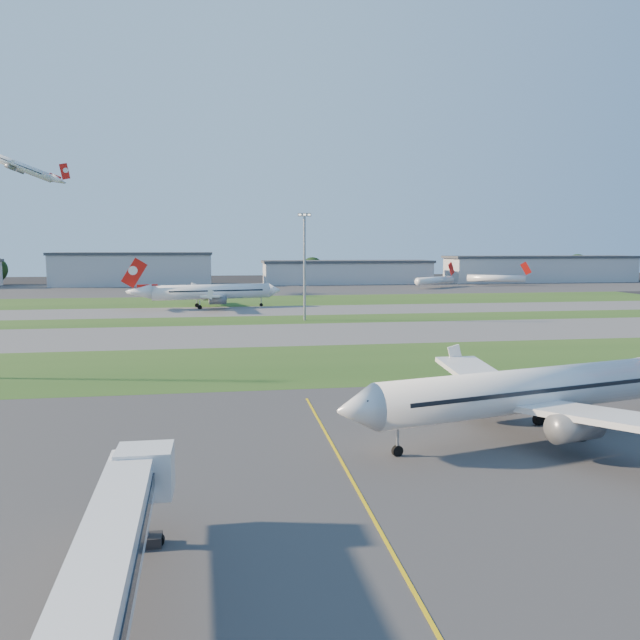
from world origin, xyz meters
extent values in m
plane|color=black|center=(0.00, 0.00, 0.00)|extent=(700.00, 700.00, 0.00)
cube|color=#333335|center=(0.00, 0.00, 0.01)|extent=(300.00, 70.00, 0.01)
cube|color=#224517|center=(0.00, 52.00, 0.01)|extent=(300.00, 34.00, 0.01)
cube|color=#515154|center=(0.00, 85.00, 0.01)|extent=(300.00, 32.00, 0.01)
cube|color=#224517|center=(0.00, 110.00, 0.01)|extent=(300.00, 18.00, 0.01)
cube|color=#515154|center=(0.00, 132.00, 0.01)|extent=(300.00, 26.00, 0.01)
cube|color=#224517|center=(0.00, 165.00, 0.01)|extent=(300.00, 40.00, 0.01)
cube|color=#333335|center=(0.00, 225.00, 0.01)|extent=(400.00, 80.00, 0.01)
cube|color=gold|center=(5.00, 0.00, 0.00)|extent=(0.25, 60.00, 0.02)
cube|color=silver|center=(-9.80, -14.00, 4.00)|extent=(3.44, 24.08, 2.60)
cube|color=black|center=(-9.80, -14.00, 4.00)|extent=(3.59, 24.08, 0.80)
cube|color=silver|center=(-9.50, -2.60, 4.00)|extent=(3.40, 3.00, 3.00)
cylinder|color=gray|center=(-9.50, -4.50, 1.60)|extent=(0.70, 0.70, 3.20)
cube|color=black|center=(-9.50, -4.50, 0.35)|extent=(2.20, 1.20, 0.70)
cylinder|color=silver|center=(23.64, 12.12, 4.53)|extent=(32.43, 11.57, 4.10)
cube|color=silver|center=(26.71, 3.98, 3.99)|extent=(11.79, 16.60, 1.67)
cube|color=silver|center=(22.66, 20.77, 3.99)|extent=(4.98, 16.22, 1.67)
cylinder|color=slate|center=(24.58, 5.91, 2.81)|extent=(4.99, 3.48, 2.48)
cylinder|color=slate|center=(21.64, 18.08, 2.81)|extent=(4.99, 3.48, 2.48)
cylinder|color=silver|center=(-7.76, 142.81, 4.75)|extent=(34.19, 10.10, 4.30)
cube|color=red|center=(-28.95, 139.10, 10.53)|extent=(7.30, 1.66, 8.57)
cube|color=silver|center=(-10.44, 151.53, 4.19)|extent=(11.54, 17.58, 1.75)
cube|color=silver|center=(-7.32, 133.69, 4.19)|extent=(6.28, 17.30, 1.75)
cylinder|color=slate|center=(-8.34, 149.37, 2.94)|extent=(5.13, 3.39, 2.60)
cylinder|color=slate|center=(-6.07, 136.44, 2.94)|extent=(5.13, 3.39, 2.60)
cylinder|color=silver|center=(-80.00, 212.64, 48.10)|extent=(25.76, 3.29, 3.26)
cube|color=red|center=(-63.69, 212.65, 52.48)|extent=(5.57, 0.31, 6.50)
cube|color=silver|center=(-79.14, 205.77, 47.67)|extent=(6.88, 13.43, 1.33)
cube|color=silver|center=(-79.15, 219.51, 47.67)|extent=(6.85, 13.43, 1.33)
cylinder|color=slate|center=(-80.42, 207.66, 46.73)|extent=(3.61, 1.98, 1.97)
cylinder|color=slate|center=(-80.43, 217.62, 46.73)|extent=(3.61, 1.98, 1.97)
cylinder|color=silver|center=(86.68, 218.84, 3.20)|extent=(22.58, 18.35, 3.20)
cube|color=red|center=(97.00, 226.74, 8.00)|extent=(4.29, 3.39, 6.16)
cylinder|color=silver|center=(120.29, 230.87, 3.20)|extent=(24.54, 14.84, 3.20)
cube|color=red|center=(131.82, 224.87, 8.00)|extent=(4.73, 2.66, 6.16)
cylinder|color=gray|center=(15.00, 108.00, 12.50)|extent=(0.60, 0.60, 25.00)
cube|color=gray|center=(15.00, 108.00, 25.40)|extent=(3.20, 0.50, 0.80)
cube|color=#FFF2CC|center=(15.00, 108.00, 25.40)|extent=(2.80, 0.70, 0.35)
cube|color=#95979C|center=(-45.00, 255.00, 7.00)|extent=(70.00, 22.00, 14.00)
cube|color=#383A3F|center=(-45.00, 255.00, 14.60)|extent=(71.40, 23.00, 1.20)
cube|color=#95979C|center=(55.00, 255.00, 5.00)|extent=(80.00, 22.00, 10.00)
cube|color=#383A3F|center=(55.00, 255.00, 10.60)|extent=(81.60, 23.00, 1.20)
cube|color=#95979C|center=(155.00, 255.00, 6.00)|extent=(95.00, 22.00, 12.00)
cube|color=#383A3F|center=(155.00, 255.00, 12.60)|extent=(96.90, 23.00, 1.20)
cylinder|color=black|center=(-20.00, 266.00, 1.80)|extent=(1.00, 1.00, 3.60)
sphere|color=black|center=(-20.00, 266.00, 5.85)|extent=(9.90, 9.90, 9.90)
cylinder|color=black|center=(40.00, 269.00, 2.10)|extent=(1.00, 1.00, 4.20)
sphere|color=black|center=(40.00, 269.00, 6.83)|extent=(11.55, 11.55, 11.55)
cylinder|color=black|center=(115.00, 267.00, 1.90)|extent=(1.00, 1.00, 3.80)
sphere|color=black|center=(115.00, 267.00, 6.17)|extent=(10.45, 10.45, 10.45)
cylinder|color=black|center=(185.00, 271.00, 2.30)|extent=(1.00, 1.00, 4.60)
sphere|color=black|center=(185.00, 271.00, 7.48)|extent=(12.65, 12.65, 12.65)
camera|label=1|loc=(-4.51, -41.15, 17.88)|focal=35.00mm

